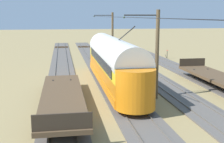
# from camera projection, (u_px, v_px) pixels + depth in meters

# --- Properties ---
(ground_plane) EXTENTS (220.00, 220.00, 0.00)m
(ground_plane) POSITION_uv_depth(u_px,v_px,m) (131.00, 79.00, 29.87)
(ground_plane) COLOR #937F51
(track_streetcar_siding) EXTENTS (2.80, 80.00, 0.18)m
(track_streetcar_siding) POSITION_uv_depth(u_px,v_px,m) (193.00, 75.00, 31.27)
(track_streetcar_siding) COLOR #56514C
(track_streetcar_siding) RESTS_ON ground
(track_adjacent_siding) EXTENTS (2.80, 80.00, 0.18)m
(track_adjacent_siding) POSITION_uv_depth(u_px,v_px,m) (152.00, 77.00, 30.53)
(track_adjacent_siding) COLOR #56514C
(track_adjacent_siding) RESTS_ON ground
(track_third_siding) EXTENTS (2.80, 80.00, 0.18)m
(track_third_siding) POSITION_uv_depth(u_px,v_px,m) (108.00, 78.00, 29.79)
(track_third_siding) COLOR #56514C
(track_third_siding) RESTS_ON ground
(track_outer_siding) EXTENTS (2.80, 80.00, 0.18)m
(track_outer_siding) POSITION_uv_depth(u_px,v_px,m) (62.00, 80.00, 29.05)
(track_outer_siding) COLOR #56514C
(track_outer_siding) RESTS_ON ground
(vintage_streetcar) EXTENTS (2.65, 18.46, 5.41)m
(vintage_streetcar) POSITION_uv_depth(u_px,v_px,m) (114.00, 61.00, 26.25)
(vintage_streetcar) COLOR orange
(vintage_streetcar) RESTS_ON ground
(flatcar_adjacent) EXTENTS (2.80, 13.23, 1.60)m
(flatcar_adjacent) POSITION_uv_depth(u_px,v_px,m) (62.00, 97.00, 19.99)
(flatcar_adjacent) COLOR brown
(flatcar_adjacent) RESTS_ON ground
(catenary_pole_foreground) EXTENTS (2.74, 0.28, 6.64)m
(catenary_pole_foreground) POSITION_uv_depth(u_px,v_px,m) (112.00, 36.00, 41.30)
(catenary_pole_foreground) COLOR brown
(catenary_pole_foreground) RESTS_ON ground
(catenary_pole_mid_near) EXTENTS (2.74, 0.28, 6.64)m
(catenary_pole_mid_near) POSITION_uv_depth(u_px,v_px,m) (156.00, 53.00, 22.16)
(catenary_pole_mid_near) COLOR brown
(catenary_pole_mid_near) RESTS_ON ground
(overhead_wire_run) EXTENTS (2.53, 43.49, 0.18)m
(overhead_wire_run) POSITION_uv_depth(u_px,v_px,m) (123.00, 17.00, 21.97)
(overhead_wire_run) COLOR black
(overhead_wire_run) RESTS_ON ground
(switch_stand) EXTENTS (0.50, 0.30, 1.24)m
(switch_stand) POSITION_uv_depth(u_px,v_px,m) (167.00, 54.00, 43.60)
(switch_stand) COLOR black
(switch_stand) RESTS_ON ground
(track_end_bumper) EXTENTS (1.80, 0.60, 0.80)m
(track_end_bumper) POSITION_uv_depth(u_px,v_px,m) (123.00, 55.00, 44.48)
(track_end_bumper) COLOR #B2A519
(track_end_bumper) RESTS_ON ground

